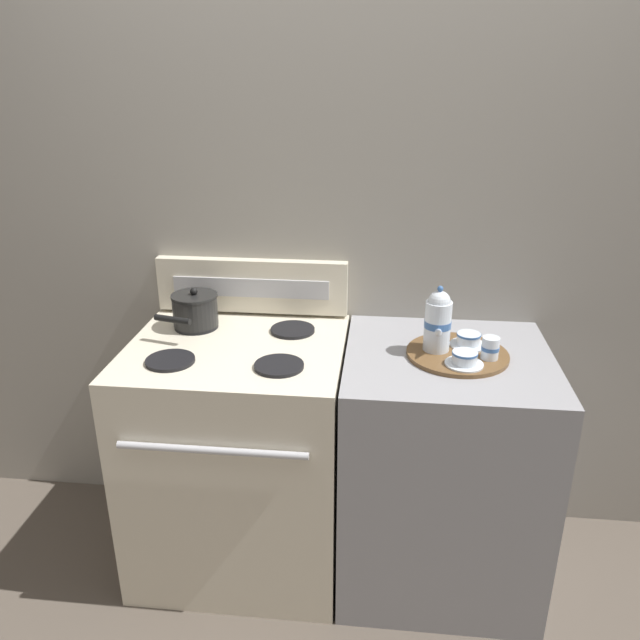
% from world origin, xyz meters
% --- Properties ---
extents(ground_plane, '(6.00, 6.00, 0.00)m').
position_xyz_m(ground_plane, '(0.00, 0.00, 0.00)').
color(ground_plane, brown).
extents(wall_back, '(6.00, 0.05, 2.20)m').
position_xyz_m(wall_back, '(0.00, 0.35, 1.10)').
color(wall_back, '#9E998E').
rests_on(wall_back, ground).
extents(stove, '(0.75, 0.69, 0.90)m').
position_xyz_m(stove, '(-0.35, -0.00, 0.44)').
color(stove, beige).
rests_on(stove, ground).
extents(control_panel, '(0.73, 0.05, 0.21)m').
position_xyz_m(control_panel, '(-0.35, 0.31, 1.00)').
color(control_panel, beige).
rests_on(control_panel, stove).
extents(side_counter, '(0.69, 0.66, 0.89)m').
position_xyz_m(side_counter, '(0.38, 0.00, 0.44)').
color(side_counter, '#939399').
rests_on(side_counter, ground).
extents(saucepan, '(0.19, 0.26, 0.14)m').
position_xyz_m(saucepan, '(-0.53, 0.15, 0.96)').
color(saucepan, black).
rests_on(saucepan, stove).
extents(serving_tray, '(0.34, 0.34, 0.01)m').
position_xyz_m(serving_tray, '(0.40, -0.00, 0.89)').
color(serving_tray, brown).
rests_on(serving_tray, side_counter).
extents(teapot, '(0.09, 0.14, 0.23)m').
position_xyz_m(teapot, '(0.33, 0.01, 1.01)').
color(teapot, silver).
rests_on(teapot, serving_tray).
extents(teacup_left, '(0.12, 0.12, 0.05)m').
position_xyz_m(teacup_left, '(0.44, 0.06, 0.92)').
color(teacup_left, silver).
rests_on(teacup_left, serving_tray).
extents(teacup_right, '(0.12, 0.12, 0.05)m').
position_xyz_m(teacup_right, '(0.42, -0.09, 0.92)').
color(teacup_right, silver).
rests_on(teacup_right, serving_tray).
extents(creamer_jug, '(0.06, 0.06, 0.07)m').
position_xyz_m(creamer_jug, '(0.50, -0.04, 0.94)').
color(creamer_jug, silver).
rests_on(creamer_jug, serving_tray).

